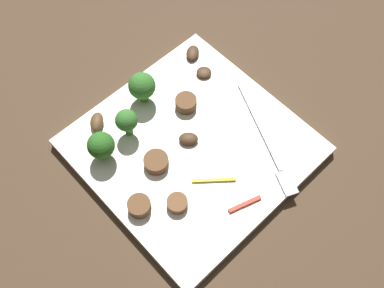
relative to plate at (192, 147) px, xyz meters
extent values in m
plane|color=#4C3826|center=(0.00, 0.00, -0.01)|extent=(1.40, 1.40, 0.00)
cube|color=white|center=(0.00, 0.00, 0.00)|extent=(0.28, 0.28, 0.02)
cube|color=silver|center=(0.04, 0.09, 0.01)|extent=(0.13, 0.07, 0.00)
cube|color=silver|center=(0.13, 0.05, 0.01)|extent=(0.04, 0.03, 0.00)
cylinder|color=#347525|center=(-0.07, -0.10, 0.02)|extent=(0.01, 0.01, 0.02)
sphere|color=#2D6B23|center=(-0.07, -0.10, 0.04)|extent=(0.04, 0.04, 0.04)
cylinder|color=#408630|center=(-0.07, -0.05, 0.02)|extent=(0.01, 0.01, 0.02)
sphere|color=#387A2D|center=(-0.07, -0.05, 0.04)|extent=(0.03, 0.03, 0.03)
cylinder|color=#408630|center=(-0.10, 0.00, 0.02)|extent=(0.01, 0.01, 0.02)
sphere|color=#387A2D|center=(-0.10, 0.00, 0.04)|extent=(0.04, 0.04, 0.04)
cylinder|color=brown|center=(-0.05, 0.04, 0.02)|extent=(0.03, 0.03, 0.02)
cylinder|color=brown|center=(0.02, -0.11, 0.02)|extent=(0.04, 0.04, 0.02)
cylinder|color=brown|center=(0.05, -0.07, 0.01)|extent=(0.04, 0.04, 0.01)
cylinder|color=brown|center=(-0.01, -0.05, 0.02)|extent=(0.04, 0.04, 0.01)
ellipsoid|color=#4C331E|center=(-0.01, 0.00, 0.01)|extent=(0.03, 0.03, 0.01)
ellipsoid|color=#4C331E|center=(-0.11, 0.11, 0.01)|extent=(0.03, 0.03, 0.01)
ellipsoid|color=#4C331E|center=(-0.07, 0.09, 0.01)|extent=(0.03, 0.03, 0.01)
ellipsoid|color=brown|center=(-0.11, -0.07, 0.01)|extent=(0.03, 0.03, 0.01)
cube|color=red|center=(0.11, -0.01, 0.01)|extent=(0.02, 0.04, 0.00)
cube|color=yellow|center=(0.06, -0.02, 0.01)|extent=(0.04, 0.05, 0.00)
camera|label=1|loc=(0.20, -0.19, 0.53)|focal=40.95mm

